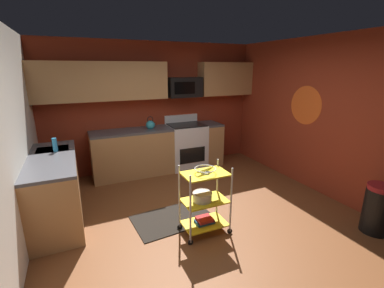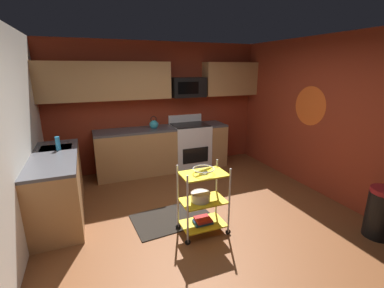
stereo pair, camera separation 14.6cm
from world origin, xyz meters
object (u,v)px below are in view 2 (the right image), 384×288
Objects in this scene: book_stack at (203,221)px; trash_can at (381,213)px; mixing_bowl_large at (201,197)px; fruit_bowl at (203,170)px; microwave at (188,87)px; kettle at (154,124)px; dish_soap_bottle at (58,143)px; rolling_cart at (203,201)px; oven_range at (190,145)px.

trash_can reaches higher than book_stack.
fruit_bowl is at bearing 0.00° from mixing_bowl_large.
microwave is at bearing 73.22° from book_stack.
kettle is (-0.00, 2.33, 0.48)m from mixing_bowl_large.
fruit_bowl is 1.12× the size of book_stack.
dish_soap_bottle reaches higher than mixing_bowl_large.
kettle is at bearing 90.91° from book_stack.
book_stack is 2.25m from trash_can.
kettle is (-0.04, 2.33, 0.12)m from fruit_bowl.
rolling_cart reaches higher than book_stack.
fruit_bowl is 1.36× the size of dish_soap_bottle.
microwave is at bearing 73.22° from rolling_cart.
rolling_cart is 2.25m from trash_can.
trash_can is at bearing -24.17° from fruit_bowl.
dish_soap_bottle is at bearing 140.05° from rolling_cart.
fruit_bowl is 0.71m from book_stack.
microwave is at bearing 22.56° from dish_soap_bottle.
kettle is at bearing 90.91° from rolling_cart.
rolling_cart is (-0.74, -2.34, -0.03)m from oven_range.
oven_range is 2.45m from rolling_cart.
book_stack is (0.00, -0.00, -0.29)m from rolling_cart.
rolling_cart reaches higher than fruit_bowl.
trash_can reaches higher than mixing_bowl_large.
oven_range is at bearing 111.93° from trash_can.
oven_range is 2.47m from book_stack.
kettle is at bearing 122.66° from trash_can.
oven_range is at bearing 72.50° from book_stack.
rolling_cart is (-0.74, -2.44, -1.25)m from microwave.
microwave is 2.57× the size of fruit_bowl.
microwave is 2.73m from dish_soap_bottle.
oven_range reaches higher than rolling_cart.
rolling_cart is 2.40m from kettle.
book_stack is (0.00, -0.00, -0.71)m from fruit_bowl.
oven_range reaches higher than trash_can.
microwave is 2.82m from mixing_bowl_large.
rolling_cart is at bearing -107.50° from oven_range.
kettle is at bearing 90.91° from fruit_bowl.
fruit_bowl is 1.08× the size of mixing_bowl_large.
rolling_cart is 3.36× the size of fruit_bowl.
fruit_bowl reaches higher than mixing_bowl_large.
book_stack is at bearing 155.83° from trash_can.
rolling_cart is 3.78× the size of book_stack.
microwave is at bearing 90.26° from oven_range.
fruit_bowl is (-0.74, -2.34, 0.40)m from oven_range.
kettle is 1.90m from dish_soap_bottle.
microwave is at bearing 72.45° from mixing_bowl_large.
oven_range is at bearing 72.50° from rolling_cart.
dish_soap_bottle is (-1.70, 1.43, 0.14)m from fruit_bowl.
book_stack is at bearing -39.95° from dish_soap_bottle.
microwave reaches higher than mixing_bowl_large.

